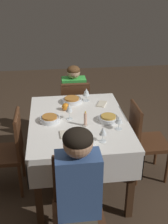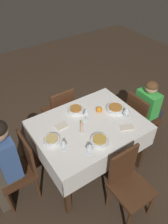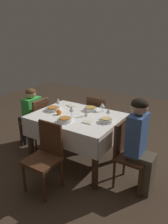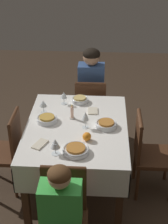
# 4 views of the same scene
# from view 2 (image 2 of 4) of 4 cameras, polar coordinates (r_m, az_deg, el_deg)

# --- Properties ---
(ground_plane) EXTENTS (8.00, 8.00, 0.00)m
(ground_plane) POSITION_cam_2_polar(r_m,az_deg,el_deg) (3.04, 1.02, -13.47)
(ground_plane) COLOR #3D2D21
(dining_table) EXTENTS (1.23, 0.94, 0.75)m
(dining_table) POSITION_cam_2_polar(r_m,az_deg,el_deg) (2.54, 1.19, -4.86)
(dining_table) COLOR white
(dining_table) RESTS_ON ground_plane
(chair_east) EXTENTS (0.38, 0.38, 0.85)m
(chair_east) POSITION_cam_2_polar(r_m,az_deg,el_deg) (2.53, -16.36, -13.63)
(chair_east) COLOR #472816
(chair_east) RESTS_ON ground_plane
(chair_west) EXTENTS (0.38, 0.38, 0.85)m
(chair_west) POSITION_cam_2_polar(r_m,az_deg,el_deg) (3.07, 14.44, -1.31)
(chair_west) COLOR #472816
(chair_west) RESTS_ON ground_plane
(chair_north) EXTENTS (0.38, 0.38, 0.85)m
(chair_north) POSITION_cam_2_polar(r_m,az_deg,el_deg) (2.37, 11.51, -17.43)
(chair_north) COLOR #472816
(chair_north) RESTS_ON ground_plane
(chair_south) EXTENTS (0.38, 0.38, 0.85)m
(chair_south) POSITION_cam_2_polar(r_m,az_deg,el_deg) (3.10, -6.32, 0.33)
(chair_south) COLOR #472816
(chair_south) RESTS_ON ground_plane
(person_adult_denim) EXTENTS (0.34, 0.30, 1.17)m
(person_adult_denim) POSITION_cam_2_polar(r_m,az_deg,el_deg) (2.37, -20.40, -12.21)
(person_adult_denim) COLOR #4C4233
(person_adult_denim) RESTS_ON ground_plane
(person_child_green) EXTENTS (0.33, 0.30, 1.00)m
(person_child_green) POSITION_cam_2_polar(r_m,az_deg,el_deg) (3.12, 16.64, 0.84)
(person_child_green) COLOR #282833
(person_child_green) RESTS_ON ground_plane
(bowl_east) EXTENTS (0.17, 0.17, 0.06)m
(bowl_east) POSITION_cam_2_polar(r_m,az_deg,el_deg) (2.29, -8.38, -7.17)
(bowl_east) COLOR silver
(bowl_east) RESTS_ON dining_table
(wine_glass_east) EXTENTS (0.06, 0.06, 0.14)m
(wine_glass_east) POSITION_cam_2_polar(r_m,az_deg,el_deg) (2.16, -5.43, -8.08)
(wine_glass_east) COLOR white
(wine_glass_east) RESTS_ON dining_table
(bowl_west) EXTENTS (0.22, 0.22, 0.06)m
(bowl_west) POSITION_cam_2_polar(r_m,az_deg,el_deg) (2.67, 8.17, 0.98)
(bowl_west) COLOR silver
(bowl_west) RESTS_ON dining_table
(wine_glass_west) EXTENTS (0.08, 0.08, 0.15)m
(wine_glass_west) POSITION_cam_2_polar(r_m,az_deg,el_deg) (2.55, 11.12, 0.49)
(wine_glass_west) COLOR white
(wine_glass_west) RESTS_ON dining_table
(bowl_north) EXTENTS (0.20, 0.20, 0.06)m
(bowl_north) POSITION_cam_2_polar(r_m,az_deg,el_deg) (2.27, 4.09, -7.37)
(bowl_north) COLOR silver
(bowl_north) RESTS_ON dining_table
(wine_glass_north) EXTENTS (0.07, 0.07, 0.13)m
(wine_glass_north) POSITION_cam_2_polar(r_m,az_deg,el_deg) (2.12, 1.47, -9.04)
(wine_glass_north) COLOR white
(wine_glass_north) RESTS_ON dining_table
(bowl_south) EXTENTS (0.20, 0.20, 0.06)m
(bowl_south) POSITION_cam_2_polar(r_m,az_deg,el_deg) (2.63, -2.14, 0.68)
(bowl_south) COLOR silver
(bowl_south) RESTS_ON dining_table
(wine_glass_south) EXTENTS (0.07, 0.07, 0.17)m
(wine_glass_south) POSITION_cam_2_polar(r_m,az_deg,el_deg) (2.46, 0.59, 0.08)
(wine_glass_south) COLOR white
(wine_glass_south) RESTS_ON dining_table
(candle_centerpiece) EXTENTS (0.05, 0.05, 0.15)m
(candle_centerpiece) POSITION_cam_2_polar(r_m,az_deg,el_deg) (2.35, -0.63, -4.15)
(candle_centerpiece) COLOR beige
(candle_centerpiece) RESTS_ON dining_table
(orange_fruit) EXTENTS (0.08, 0.08, 0.08)m
(orange_fruit) POSITION_cam_2_polar(r_m,az_deg,el_deg) (2.62, 3.98, 0.66)
(orange_fruit) COLOR orange
(orange_fruit) RESTS_ON dining_table
(napkin_red_folded) EXTENTS (0.14, 0.10, 0.01)m
(napkin_red_folded) POSITION_cam_2_polar(r_m,az_deg,el_deg) (2.46, -5.94, -3.68)
(napkin_red_folded) COLOR beige
(napkin_red_folded) RESTS_ON dining_table
(napkin_spare_side) EXTENTS (0.17, 0.14, 0.01)m
(napkin_spare_side) POSITION_cam_2_polar(r_m,az_deg,el_deg) (2.47, 11.16, -4.03)
(napkin_spare_side) COLOR beige
(napkin_spare_side) RESTS_ON dining_table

